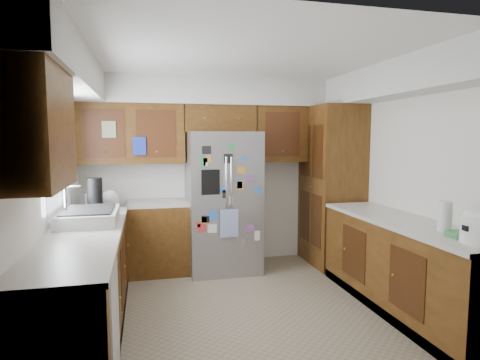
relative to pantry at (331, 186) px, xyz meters
name	(u,v)px	position (x,y,z in m)	size (l,w,h in m)	color
floor	(246,306)	(-1.50, -1.15, -1.07)	(3.60, 3.60, 0.00)	gray
room_shell	(228,128)	(-1.61, -0.79, 0.75)	(3.64, 3.24, 2.52)	white
left_counter_run	(106,275)	(-2.86, -1.12, -0.65)	(1.36, 3.20, 0.92)	#42280C
right_counter_run	(404,270)	(0.00, -1.62, -0.65)	(0.63, 2.25, 0.92)	#42280C
pantry	(331,186)	(0.00, 0.00, 0.00)	(0.60, 0.90, 2.15)	#42280C
fridge	(223,202)	(-1.50, 0.05, -0.17)	(0.90, 0.79, 1.80)	gray
bridge_cabinet	(219,119)	(-1.50, 0.28, 0.90)	(0.96, 0.34, 0.35)	#42280C
fridge_top_items	(218,95)	(-1.52, 0.29, 1.21)	(0.63, 0.32, 0.31)	blue
sink_assembly	(89,216)	(-3.00, -1.05, -0.09)	(0.52, 0.70, 0.37)	silver
left_counter_clutter	(100,198)	(-2.97, -0.33, -0.02)	(0.37, 0.79, 0.38)	black
paper_towel	(445,216)	(0.01, -2.12, -0.02)	(0.12, 0.12, 0.26)	white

